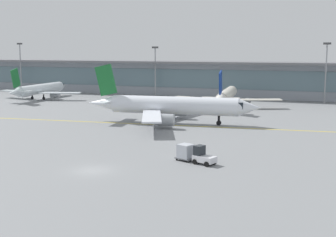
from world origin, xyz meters
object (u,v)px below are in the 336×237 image
at_px(cargo_dolly_lead, 186,152).
at_px(taxiing_regional_jet, 172,106).
at_px(baggage_tug, 203,156).
at_px(apron_light_mast_0, 21,65).
at_px(gate_airplane_0, 40,89).
at_px(gate_airplane_1, 227,95).
at_px(apron_light_mast_1, 155,69).
at_px(apron_light_mast_2, 326,70).

bearing_deg(cargo_dolly_lead, taxiing_regional_jet, 134.58).
distance_m(baggage_tug, apron_light_mast_0, 102.85).
bearing_deg(gate_airplane_0, baggage_tug, -133.24).
distance_m(baggage_tug, cargo_dolly_lead, 2.59).
relative_size(taxiing_regional_jet, cargo_dolly_lead, 12.33).
height_order(cargo_dolly_lead, apron_light_mast_0, apron_light_mast_0).
bearing_deg(gate_airplane_0, gate_airplane_1, -91.57).
bearing_deg(baggage_tug, apron_light_mast_1, 137.44).
xyz_separation_m(gate_airplane_0, apron_light_mast_0, (-18.60, 16.39, 5.54)).
distance_m(taxiing_regional_jet, apron_light_mast_2, 48.47).
height_order(cargo_dolly_lead, apron_light_mast_1, apron_light_mast_1).
height_order(gate_airplane_0, cargo_dolly_lead, gate_airplane_0).
bearing_deg(gate_airplane_1, apron_light_mast_0, 71.14).
height_order(gate_airplane_0, apron_light_mast_0, apron_light_mast_0).
bearing_deg(cargo_dolly_lead, apron_light_mast_1, 136.08).
height_order(taxiing_regional_jet, cargo_dolly_lead, taxiing_regional_jet).
bearing_deg(apron_light_mast_0, taxiing_regional_jet, -32.96).
bearing_deg(gate_airplane_0, taxiing_regional_jet, -121.10).
height_order(gate_airplane_1, baggage_tug, gate_airplane_1).
distance_m(baggage_tug, apron_light_mast_1, 76.00).
bearing_deg(apron_light_mast_2, gate_airplane_0, -166.94).
distance_m(gate_airplane_0, baggage_tug, 77.82).
bearing_deg(gate_airplane_1, gate_airplane_0, 84.83).
bearing_deg(gate_airplane_1, cargo_dolly_lead, -178.23).
xyz_separation_m(cargo_dolly_lead, apron_light_mast_0, (-74.81, 66.60, 7.04)).
height_order(gate_airplane_0, gate_airplane_1, gate_airplane_1).
height_order(gate_airplane_1, cargo_dolly_lead, gate_airplane_1).
bearing_deg(baggage_tug, cargo_dolly_lead, 180.00).
bearing_deg(gate_airplane_0, apron_light_mast_2, -79.07).
xyz_separation_m(taxiing_regional_jet, apron_light_mast_2, (24.49, 41.55, 4.84)).
bearing_deg(apron_light_mast_0, baggage_tug, -41.18).
distance_m(gate_airplane_0, gate_airplane_1, 49.55).
distance_m(apron_light_mast_0, apron_light_mast_1, 44.27).
height_order(gate_airplane_1, apron_light_mast_1, apron_light_mast_1).
bearing_deg(taxiing_regional_jet, apron_light_mast_0, 141.04).
bearing_deg(apron_light_mast_0, cargo_dolly_lead, -41.68).
distance_m(cargo_dolly_lead, apron_light_mast_1, 74.11).
distance_m(taxiing_regional_jet, baggage_tug, 29.03).
relative_size(taxiing_regional_jet, apron_light_mast_2, 2.16).
xyz_separation_m(gate_airplane_0, apron_light_mast_2, (70.15, 16.27, 5.41)).
distance_m(gate_airplane_0, cargo_dolly_lead, 75.39).
bearing_deg(apron_light_mast_1, apron_light_mast_0, -179.22).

